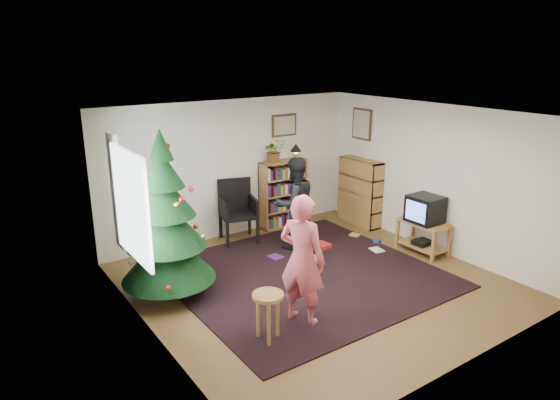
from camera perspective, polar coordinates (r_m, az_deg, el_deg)
floor at (r=7.57m, az=4.11°, el=-9.38°), size 5.00×5.00×0.00m
ceiling at (r=6.84m, az=4.56°, el=9.72°), size 5.00×5.00×0.00m
wall_back at (r=9.12m, az=-5.57°, el=3.55°), size 5.00×0.02×2.50m
wall_front at (r=5.52m, az=20.90°, el=-6.70°), size 5.00×0.02×2.50m
wall_left at (r=5.95m, az=-14.88°, el=-4.40°), size 0.02×5.00×2.50m
wall_right at (r=8.84m, az=17.08°, el=2.44°), size 0.02×5.00×2.50m
rug at (r=7.78m, az=2.72°, el=-8.52°), size 3.80×3.60×0.02m
window_pane at (r=6.42m, az=-16.65°, el=-0.60°), size 0.04×1.20×1.40m
curtain at (r=7.07m, az=-18.15°, el=0.88°), size 0.06×0.35×1.60m
picture_back at (r=9.56m, az=0.47°, el=8.54°), size 0.55×0.03×0.42m
picture_right at (r=9.84m, az=9.35°, el=8.56°), size 0.03×0.50×0.60m
christmas_tree at (r=7.00m, az=-12.89°, el=-3.26°), size 1.31×1.31×2.37m
bookshelf_back at (r=9.66m, az=0.35°, el=0.82°), size 0.95×0.30×1.30m
bookshelf_right at (r=9.89m, az=9.13°, el=0.99°), size 0.30×0.95×1.30m
tv_stand at (r=8.83m, az=16.02°, el=-3.81°), size 0.46×0.83×0.55m
crt_tv at (r=8.68m, az=16.25°, el=-1.00°), size 0.48×0.52×0.45m
armchair at (r=9.01m, az=-5.16°, el=-0.87°), size 0.75×0.76×1.11m
stool at (r=5.97m, az=-1.37°, el=-11.86°), size 0.37×0.37×0.62m
person_standing at (r=6.22m, az=2.55°, el=-6.85°), size 0.62×0.73×1.70m
person_by_chair at (r=8.52m, az=1.66°, el=-0.44°), size 0.83×0.68×1.61m
potted_plant at (r=9.35m, az=-0.65°, el=5.67°), size 0.46×0.42×0.44m
table_lamp at (r=9.63m, az=1.83°, el=5.88°), size 0.22×0.22×0.30m
floor_clutter at (r=8.76m, az=6.14°, el=-5.37°), size 2.07×1.01×0.08m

